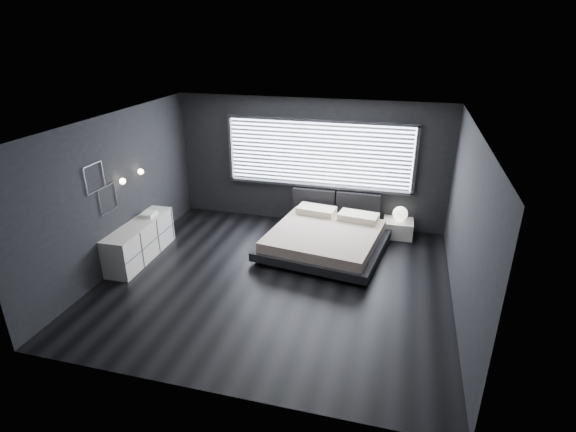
# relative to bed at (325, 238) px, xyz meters

# --- Properties ---
(room) EXTENTS (6.04, 6.00, 2.80)m
(room) POSITION_rel_bed_xyz_m (-0.63, -1.36, 1.13)
(room) COLOR black
(room) RESTS_ON ground
(window) EXTENTS (4.14, 0.09, 1.52)m
(window) POSITION_rel_bed_xyz_m (-0.43, 1.34, 1.34)
(window) COLOR white
(window) RESTS_ON ground
(headboard) EXTENTS (1.96, 0.16, 0.52)m
(headboard) POSITION_rel_bed_xyz_m (-0.01, 1.28, 0.30)
(headboard) COLOR black
(headboard) RESTS_ON ground
(sconce_near) EXTENTS (0.18, 0.11, 0.11)m
(sconce_near) POSITION_rel_bed_xyz_m (-3.52, -1.31, 1.33)
(sconce_near) COLOR silver
(sconce_near) RESTS_ON ground
(sconce_far) EXTENTS (0.18, 0.11, 0.11)m
(sconce_far) POSITION_rel_bed_xyz_m (-3.52, -0.71, 1.33)
(sconce_far) COLOR silver
(sconce_far) RESTS_ON ground
(wall_art_upper) EXTENTS (0.01, 0.48, 0.48)m
(wall_art_upper) POSITION_rel_bed_xyz_m (-3.61, -1.91, 1.58)
(wall_art_upper) COLOR #47474C
(wall_art_upper) RESTS_ON ground
(wall_art_lower) EXTENTS (0.01, 0.48, 0.48)m
(wall_art_lower) POSITION_rel_bed_xyz_m (-3.61, -1.66, 1.11)
(wall_art_lower) COLOR #47474C
(wall_art_lower) RESTS_ON ground
(bed) EXTENTS (2.55, 2.47, 0.59)m
(bed) POSITION_rel_bed_xyz_m (0.00, 0.00, 0.00)
(bed) COLOR black
(bed) RESTS_ON ground
(nightstand) EXTENTS (0.63, 0.53, 0.36)m
(nightstand) POSITION_rel_bed_xyz_m (1.39, 1.07, -0.09)
(nightstand) COLOR silver
(nightstand) RESTS_ON ground
(orb_lamp) EXTENTS (0.31, 0.31, 0.31)m
(orb_lamp) POSITION_rel_bed_xyz_m (1.40, 1.09, 0.25)
(orb_lamp) COLOR white
(orb_lamp) RESTS_ON nightstand
(dresser) EXTENTS (0.56, 1.83, 0.73)m
(dresser) POSITION_rel_bed_xyz_m (-3.41, -1.20, 0.09)
(dresser) COLOR silver
(dresser) RESTS_ON ground
(book_stack) EXTENTS (0.28, 0.36, 0.07)m
(book_stack) POSITION_rel_bed_xyz_m (-3.40, -0.80, 0.49)
(book_stack) COLOR white
(book_stack) RESTS_ON dresser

